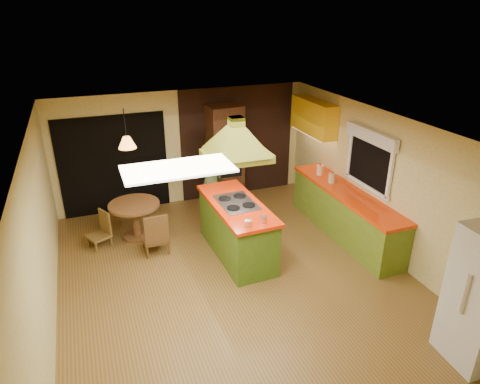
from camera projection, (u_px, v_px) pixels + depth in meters
name	position (u px, v px, depth m)	size (l,w,h in m)	color
ground	(236.00, 277.00, 7.04)	(6.50, 6.50, 0.00)	brown
room_walls	(235.00, 209.00, 6.53)	(5.50, 6.50, 6.50)	beige
ceiling_plane	(235.00, 130.00, 6.03)	(6.50, 6.50, 0.00)	silver
brick_panel	(238.00, 142.00, 9.70)	(2.64, 0.03, 2.50)	#381E14
nook_opening	(114.00, 165.00, 8.89)	(2.20, 0.03, 2.10)	black
right_counter	(345.00, 213.00, 8.16)	(0.62, 3.05, 0.92)	olive
upper_cabinets	(314.00, 117.00, 8.97)	(0.34, 1.40, 0.70)	yellow
window_right	(370.00, 149.00, 7.54)	(0.12, 1.35, 1.06)	black
fluor_panel	(178.00, 169.00, 4.65)	(1.20, 0.60, 0.03)	white
kitchen_island	(237.00, 228.00, 7.52)	(0.87, 2.03, 1.02)	#496F1B
range_hood	(236.00, 132.00, 6.81)	(1.08, 0.79, 0.80)	olive
man	(211.00, 183.00, 8.52)	(0.62, 0.40, 1.69)	#424D28
wall_oven	(225.00, 155.00, 9.39)	(0.75, 0.64, 2.17)	#462816
dining_table	(135.00, 214.00, 8.05)	(0.95, 0.95, 0.71)	brown
chair_left	(98.00, 230.00, 7.81)	(0.37, 0.37, 0.67)	brown
chair_near	(155.00, 232.00, 7.62)	(0.44, 0.44, 0.80)	brown
pendant_lamp	(127.00, 142.00, 7.49)	(0.31, 0.31, 0.20)	#FF9E3F
canister_large	(320.00, 170.00, 8.70)	(0.14, 0.14, 0.20)	#FBE8CA
canister_medium	(332.00, 178.00, 8.32)	(0.14, 0.14, 0.20)	beige
canister_small	(332.00, 179.00, 8.33)	(0.12, 0.12, 0.17)	beige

